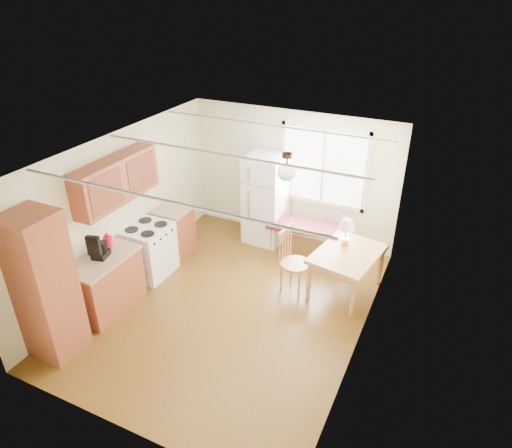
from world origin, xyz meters
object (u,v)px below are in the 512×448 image
Objects in this scene: bench at (303,227)px; chair at (290,255)px; refrigerator at (266,199)px; dining_table at (347,258)px.

bench is 1.16m from chair.
refrigerator reaches higher than bench.
chair is at bearing -50.04° from refrigerator.
dining_table is at bearing 26.83° from chair.
bench is 1.23× the size of chair.
refrigerator is at bearing 135.95° from chair.
bench is at bearing 151.09° from dining_table.
dining_table is at bearing -26.40° from refrigerator.
refrigerator is 2.14m from dining_table.
bench is 1.01× the size of dining_table.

